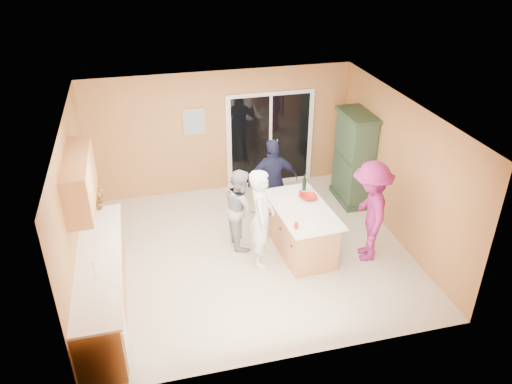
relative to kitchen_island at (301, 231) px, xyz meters
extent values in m
plane|color=beige|center=(-0.90, 0.16, -0.41)|extent=(5.50, 5.50, 0.00)
cube|color=white|center=(-0.90, 0.16, 2.19)|extent=(5.50, 5.00, 0.10)
cube|color=tan|center=(-0.90, 2.66, 0.89)|extent=(5.50, 0.10, 2.60)
cube|color=tan|center=(-0.90, -2.34, 0.89)|extent=(5.50, 0.10, 2.60)
cube|color=tan|center=(-3.65, 0.16, 0.89)|extent=(0.10, 5.00, 2.60)
cube|color=tan|center=(1.85, 0.16, 0.89)|extent=(0.10, 5.00, 2.60)
cube|color=#C4794C|center=(-3.35, -0.74, 0.04)|extent=(0.60, 3.00, 0.90)
cube|color=white|center=(-3.34, -1.84, -0.01)|extent=(0.62, 0.60, 0.72)
cube|color=silver|center=(-3.33, -0.74, 0.51)|extent=(0.65, 3.05, 0.04)
cylinder|color=silver|center=(-3.35, -1.24, 0.68)|extent=(0.02, 0.02, 0.30)
cube|color=#C4794C|center=(-3.48, -0.04, 1.46)|extent=(0.35, 1.60, 0.75)
cube|color=silver|center=(0.15, 2.63, 0.64)|extent=(1.90, 0.05, 2.10)
cube|color=black|center=(0.15, 2.62, 0.64)|extent=(1.70, 0.03, 1.94)
cube|color=silver|center=(0.15, 2.61, 0.64)|extent=(0.06, 0.04, 1.94)
cube|color=silver|center=(0.30, 2.60, 0.59)|extent=(0.02, 0.03, 0.12)
cube|color=tan|center=(-1.45, 2.64, 1.19)|extent=(0.46, 0.03, 0.56)
cube|color=teal|center=(-1.45, 2.63, 1.19)|extent=(0.38, 0.02, 0.48)
cube|color=#C4794C|center=(0.00, 0.00, 0.01)|extent=(0.86, 1.53, 0.84)
cube|color=silver|center=(0.00, 0.00, 0.45)|extent=(1.01, 1.73, 0.04)
cube|color=black|center=(0.00, 0.00, -0.36)|extent=(0.78, 1.45, 0.10)
cube|color=#233927|center=(1.59, 1.48, -0.35)|extent=(0.53, 1.01, 0.11)
cube|color=#2D442D|center=(1.59, 1.48, 0.54)|extent=(0.48, 0.95, 1.79)
cube|color=#233927|center=(1.59, 1.48, 1.48)|extent=(0.55, 1.05, 0.08)
imported|color=white|center=(-0.76, -0.15, 0.47)|extent=(0.59, 0.74, 1.76)
imported|color=#A6A7A9|center=(-0.97, 0.49, 0.32)|extent=(0.58, 0.73, 1.47)
imported|color=#171A34|center=(-0.20, 1.14, 0.43)|extent=(1.00, 0.45, 1.68)
imported|color=#8E1F5D|center=(1.04, -0.43, 0.49)|extent=(0.98, 1.31, 1.81)
imported|color=#B11C13|center=(0.21, 0.27, 0.50)|extent=(0.28, 0.28, 0.07)
imported|color=#A91710|center=(-3.35, 0.69, 0.75)|extent=(0.25, 0.18, 0.44)
cylinder|color=#B11C13|center=(0.09, 0.38, 0.52)|extent=(0.10, 0.10, 0.11)
cylinder|color=#B11C13|center=(-0.30, -0.58, 0.52)|extent=(0.08, 0.08, 0.10)
cylinder|color=black|center=(0.23, 0.60, 0.58)|extent=(0.07, 0.07, 0.23)
cylinder|color=black|center=(0.23, 0.60, 0.74)|extent=(0.03, 0.03, 0.09)
cylinder|color=white|center=(-0.06, -0.59, 0.47)|extent=(0.26, 0.26, 0.02)
camera|label=1|loc=(-2.53, -6.91, 4.83)|focal=35.00mm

